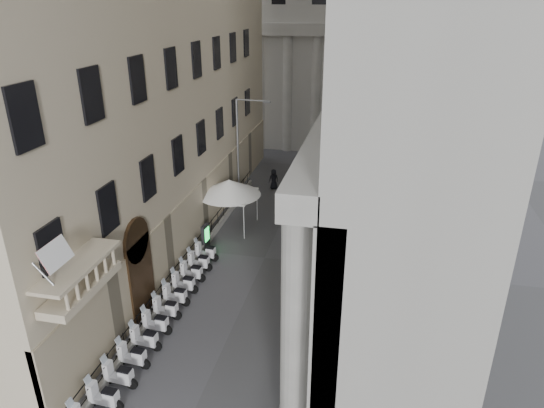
{
  "coord_description": "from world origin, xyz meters",
  "views": [
    {
      "loc": [
        6.28,
        -7.6,
        15.64
      ],
      "look_at": [
        0.8,
        17.74,
        4.5
      ],
      "focal_mm": 32.0,
      "sensor_mm": 36.0,
      "label": 1
    }
  ],
  "objects_px": {
    "pedestrian_a": "(300,183)",
    "security_tent": "(228,187)",
    "pedestrian_b": "(305,172)",
    "street_lamp": "(242,142)",
    "info_kiosk": "(205,237)"
  },
  "relations": [
    {
      "from": "street_lamp",
      "to": "pedestrian_b",
      "type": "bearing_deg",
      "value": 57.09
    },
    {
      "from": "info_kiosk",
      "to": "pedestrian_a",
      "type": "height_order",
      "value": "pedestrian_a"
    },
    {
      "from": "pedestrian_b",
      "to": "street_lamp",
      "type": "bearing_deg",
      "value": 75.0
    },
    {
      "from": "security_tent",
      "to": "pedestrian_a",
      "type": "xyz_separation_m",
      "value": [
        3.98,
        7.51,
        -2.16
      ]
    },
    {
      "from": "street_lamp",
      "to": "info_kiosk",
      "type": "bearing_deg",
      "value": -88.98
    },
    {
      "from": "street_lamp",
      "to": "pedestrian_b",
      "type": "distance_m",
      "value": 8.36
    },
    {
      "from": "security_tent",
      "to": "pedestrian_b",
      "type": "height_order",
      "value": "security_tent"
    },
    {
      "from": "street_lamp",
      "to": "pedestrian_a",
      "type": "height_order",
      "value": "street_lamp"
    },
    {
      "from": "pedestrian_a",
      "to": "pedestrian_b",
      "type": "bearing_deg",
      "value": -105.34
    },
    {
      "from": "pedestrian_a",
      "to": "security_tent",
      "type": "bearing_deg",
      "value": 46.91
    },
    {
      "from": "street_lamp",
      "to": "pedestrian_b",
      "type": "height_order",
      "value": "street_lamp"
    },
    {
      "from": "security_tent",
      "to": "pedestrian_b",
      "type": "distance_m",
      "value": 11.46
    },
    {
      "from": "street_lamp",
      "to": "info_kiosk",
      "type": "relative_size",
      "value": 4.96
    },
    {
      "from": "street_lamp",
      "to": "info_kiosk",
      "type": "distance_m",
      "value": 9.31
    },
    {
      "from": "pedestrian_b",
      "to": "pedestrian_a",
      "type": "bearing_deg",
      "value": 110.91
    }
  ]
}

